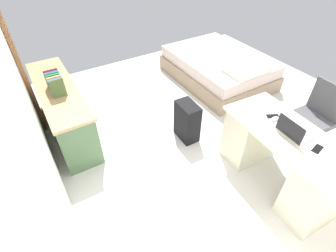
{
  "coord_description": "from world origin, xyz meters",
  "views": [
    {
      "loc": [
        -2.1,
        1.94,
        2.52
      ],
      "look_at": [
        -0.2,
        0.78,
        0.6
      ],
      "focal_mm": 27.24,
      "sensor_mm": 36.0,
      "label": 1
    }
  ],
  "objects_px": {
    "desk": "(282,158)",
    "cell_phone_near_laptop": "(317,149)",
    "computer_mouse": "(275,119)",
    "figurine_small": "(48,71)",
    "bed": "(218,68)",
    "office_chair": "(311,122)",
    "credenza": "(64,110)",
    "laptop": "(293,132)",
    "suitcase_black": "(187,121)",
    "cell_phone_by_mouse": "(273,116)"
  },
  "relations": [
    {
      "from": "credenza",
      "to": "cell_phone_near_laptop",
      "type": "relative_size",
      "value": 13.24
    },
    {
      "from": "laptop",
      "to": "computer_mouse",
      "type": "distance_m",
      "value": 0.27
    },
    {
      "from": "bed",
      "to": "cell_phone_by_mouse",
      "type": "bearing_deg",
      "value": 154.83
    },
    {
      "from": "computer_mouse",
      "to": "office_chair",
      "type": "bearing_deg",
      "value": -89.03
    },
    {
      "from": "desk",
      "to": "cell_phone_near_laptop",
      "type": "height_order",
      "value": "cell_phone_near_laptop"
    },
    {
      "from": "office_chair",
      "to": "figurine_small",
      "type": "distance_m",
      "value": 3.58
    },
    {
      "from": "computer_mouse",
      "to": "bed",
      "type": "bearing_deg",
      "value": -21.35
    },
    {
      "from": "cell_phone_by_mouse",
      "to": "figurine_small",
      "type": "height_order",
      "value": "figurine_small"
    },
    {
      "from": "laptop",
      "to": "cell_phone_near_laptop",
      "type": "relative_size",
      "value": 2.38
    },
    {
      "from": "suitcase_black",
      "to": "computer_mouse",
      "type": "height_order",
      "value": "computer_mouse"
    },
    {
      "from": "bed",
      "to": "office_chair",
      "type": "bearing_deg",
      "value": 175.76
    },
    {
      "from": "office_chair",
      "to": "credenza",
      "type": "distance_m",
      "value": 3.32
    },
    {
      "from": "laptop",
      "to": "figurine_small",
      "type": "relative_size",
      "value": 2.94
    },
    {
      "from": "desk",
      "to": "laptop",
      "type": "bearing_deg",
      "value": 99.16
    },
    {
      "from": "computer_mouse",
      "to": "figurine_small",
      "type": "xyz_separation_m",
      "value": [
        2.33,
        1.89,
        0.03
      ]
    },
    {
      "from": "figurine_small",
      "to": "desk",
      "type": "bearing_deg",
      "value": -144.39
    },
    {
      "from": "credenza",
      "to": "bed",
      "type": "relative_size",
      "value": 0.95
    },
    {
      "from": "office_chair",
      "to": "suitcase_black",
      "type": "relative_size",
      "value": 1.67
    },
    {
      "from": "credenza",
      "to": "figurine_small",
      "type": "distance_m",
      "value": 0.57
    },
    {
      "from": "office_chair",
      "to": "cell_phone_near_laptop",
      "type": "bearing_deg",
      "value": 121.73
    },
    {
      "from": "desk",
      "to": "bed",
      "type": "distance_m",
      "value": 2.42
    },
    {
      "from": "credenza",
      "to": "suitcase_black",
      "type": "xyz_separation_m",
      "value": [
        -1.02,
        -1.4,
        -0.09
      ]
    },
    {
      "from": "office_chair",
      "to": "bed",
      "type": "bearing_deg",
      "value": -4.24
    },
    {
      "from": "desk",
      "to": "credenza",
      "type": "height_order",
      "value": "desk"
    },
    {
      "from": "bed",
      "to": "computer_mouse",
      "type": "relative_size",
      "value": 19.04
    },
    {
      "from": "laptop",
      "to": "figurine_small",
      "type": "bearing_deg",
      "value": 35.33
    },
    {
      "from": "desk",
      "to": "cell_phone_by_mouse",
      "type": "relative_size",
      "value": 10.88
    },
    {
      "from": "desk",
      "to": "office_chair",
      "type": "xyz_separation_m",
      "value": [
        0.22,
        -0.81,
        0.03
      ]
    },
    {
      "from": "desk",
      "to": "cell_phone_by_mouse",
      "type": "bearing_deg",
      "value": -11.64
    },
    {
      "from": "bed",
      "to": "figurine_small",
      "type": "distance_m",
      "value": 2.89
    },
    {
      "from": "desk",
      "to": "figurine_small",
      "type": "bearing_deg",
      "value": 35.61
    },
    {
      "from": "office_chair",
      "to": "cell_phone_by_mouse",
      "type": "bearing_deg",
      "value": 83.21
    },
    {
      "from": "bed",
      "to": "suitcase_black",
      "type": "bearing_deg",
      "value": 125.97
    },
    {
      "from": "laptop",
      "to": "office_chair",
      "type": "bearing_deg",
      "value": -75.18
    },
    {
      "from": "office_chair",
      "to": "credenza",
      "type": "relative_size",
      "value": 0.52
    },
    {
      "from": "bed",
      "to": "cell_phone_near_laptop",
      "type": "bearing_deg",
      "value": 159.49
    },
    {
      "from": "desk",
      "to": "figurine_small",
      "type": "distance_m",
      "value": 3.21
    },
    {
      "from": "cell_phone_near_laptop",
      "to": "figurine_small",
      "type": "distance_m",
      "value": 3.42
    },
    {
      "from": "bed",
      "to": "desk",
      "type": "bearing_deg",
      "value": 156.56
    },
    {
      "from": "desk",
      "to": "credenza",
      "type": "distance_m",
      "value": 2.88
    },
    {
      "from": "desk",
      "to": "cell_phone_near_laptop",
      "type": "bearing_deg",
      "value": -173.03
    },
    {
      "from": "office_chair",
      "to": "computer_mouse",
      "type": "bearing_deg",
      "value": 87.21
    },
    {
      "from": "credenza",
      "to": "suitcase_black",
      "type": "height_order",
      "value": "credenza"
    },
    {
      "from": "computer_mouse",
      "to": "cell_phone_by_mouse",
      "type": "relative_size",
      "value": 0.74
    },
    {
      "from": "cell_phone_by_mouse",
      "to": "computer_mouse",
      "type": "bearing_deg",
      "value": -174.85
    },
    {
      "from": "suitcase_black",
      "to": "figurine_small",
      "type": "relative_size",
      "value": 5.13
    },
    {
      "from": "bed",
      "to": "cell_phone_near_laptop",
      "type": "xyz_separation_m",
      "value": [
        -2.48,
        0.93,
        0.52
      ]
    },
    {
      "from": "bed",
      "to": "figurine_small",
      "type": "relative_size",
      "value": 17.31
    },
    {
      "from": "credenza",
      "to": "cell_phone_by_mouse",
      "type": "height_order",
      "value": "cell_phone_by_mouse"
    },
    {
      "from": "credenza",
      "to": "computer_mouse",
      "type": "relative_size",
      "value": 18.0
    }
  ]
}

